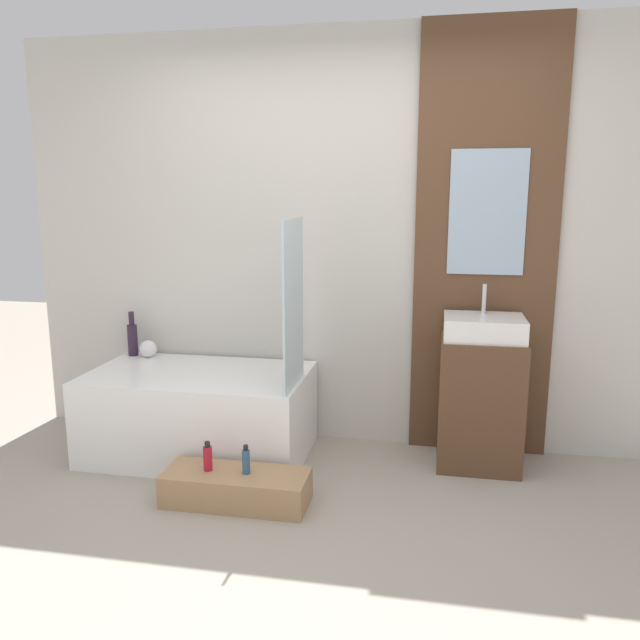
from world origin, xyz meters
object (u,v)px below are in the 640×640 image
object	(u,v)px
vase_round_light	(148,349)
wooden_step_bench	(236,487)
bathtub	(200,413)
sink	(484,327)
bottle_soap_primary	(208,457)
bottle_soap_secondary	(246,461)
vase_tall_dark	(133,338)

from	to	relation	value
vase_round_light	wooden_step_bench	bearing A→B (deg)	-44.03
bathtub	sink	size ratio (longest dim) A/B	2.93
bottle_soap_primary	bottle_soap_secondary	bearing A→B (deg)	0.00
bathtub	vase_round_light	size ratio (longest dim) A/B	11.73
bathtub	sink	bearing A→B (deg)	5.54
bottle_soap_primary	vase_tall_dark	bearing A→B (deg)	134.15
wooden_step_bench	vase_tall_dark	distance (m)	1.46
wooden_step_bench	bottle_soap_primary	xyz separation A→B (m)	(-0.15, 0.00, 0.16)
wooden_step_bench	bottle_soap_secondary	world-z (taller)	bottle_soap_secondary
bottle_soap_primary	bottle_soap_secondary	xyz separation A→B (m)	(0.21, 0.00, -0.00)
bathtub	wooden_step_bench	size ratio (longest dim) A/B	1.75
bathtub	vase_tall_dark	bearing A→B (deg)	152.30
wooden_step_bench	vase_round_light	bearing A→B (deg)	135.97
wooden_step_bench	vase_tall_dark	world-z (taller)	vase_tall_dark
bathtub	vase_round_light	distance (m)	0.63
bottle_soap_primary	bottle_soap_secondary	size ratio (longest dim) A/B	1.02
wooden_step_bench	bottle_soap_secondary	bearing A→B (deg)	0.00
sink	bottle_soap_primary	distance (m)	1.72
vase_tall_dark	vase_round_light	xyz separation A→B (m)	(0.12, -0.02, -0.07)
bathtub	bottle_soap_secondary	size ratio (longest dim) A/B	8.53
vase_tall_dark	bottle_soap_secondary	size ratio (longest dim) A/B	1.92
bottle_soap_secondary	sink	bearing A→B (deg)	31.23
sink	bottle_soap_secondary	bearing A→B (deg)	-148.77
bottle_soap_primary	bathtub	bearing A→B (deg)	115.20
vase_tall_dark	bottle_soap_primary	xyz separation A→B (m)	(0.86, -0.88, -0.41)
bathtub	bottle_soap_secondary	bearing A→B (deg)	-50.11
vase_round_light	sink	bearing A→B (deg)	-3.14
wooden_step_bench	sink	xyz separation A→B (m)	(1.28, 0.74, 0.76)
bottle_soap_secondary	wooden_step_bench	bearing A→B (deg)	180.00
bottle_soap_secondary	bottle_soap_primary	bearing A→B (deg)	180.00
bottle_soap_primary	bottle_soap_secondary	world-z (taller)	bottle_soap_primary
bathtub	wooden_step_bench	xyz separation A→B (m)	(0.42, -0.58, -0.18)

